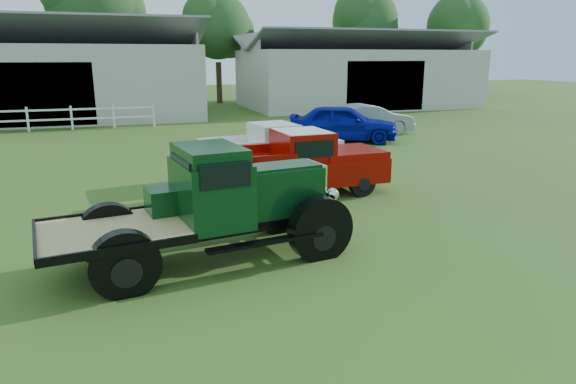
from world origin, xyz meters
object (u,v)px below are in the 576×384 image
object	(u,v)px
red_pickup	(299,163)
white_pickup	(271,151)
vintage_flatbed	(206,205)
misc_car_grey	(368,119)
misc_car_blue	(343,123)

from	to	relation	value
red_pickup	white_pickup	size ratio (longest dim) A/B	1.09
vintage_flatbed	red_pickup	size ratio (longest dim) A/B	1.11
white_pickup	misc_car_grey	xyz separation A→B (m)	(6.84, 7.12, -0.10)
red_pickup	misc_car_grey	bearing A→B (deg)	51.22
vintage_flatbed	misc_car_grey	bearing A→B (deg)	44.91
red_pickup	misc_car_blue	bearing A→B (deg)	55.62
vintage_flatbed	white_pickup	xyz separation A→B (m)	(2.98, 5.96, -0.24)
red_pickup	white_pickup	bearing A→B (deg)	89.87
vintage_flatbed	misc_car_blue	distance (m)	13.97
white_pickup	red_pickup	bearing A→B (deg)	-94.44
vintage_flatbed	white_pickup	world-z (taller)	vintage_flatbed
white_pickup	misc_car_blue	world-z (taller)	white_pickup
white_pickup	misc_car_grey	world-z (taller)	white_pickup
vintage_flatbed	white_pickup	bearing A→B (deg)	55.28
vintage_flatbed	misc_car_blue	size ratio (longest dim) A/B	1.12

